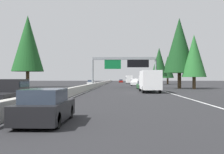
# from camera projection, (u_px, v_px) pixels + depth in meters

# --- Properties ---
(ground_plane) EXTENTS (320.00, 320.00, 0.00)m
(ground_plane) POSITION_uv_depth(u_px,v_px,m) (98.00, 87.00, 63.36)
(ground_plane) COLOR #262628
(median_barrier) EXTENTS (180.00, 0.56, 0.90)m
(median_barrier) POSITION_uv_depth(u_px,v_px,m) (102.00, 83.00, 83.37)
(median_barrier) COLOR #ADAAA3
(median_barrier) RESTS_ON ground
(shoulder_stripe_right) EXTENTS (160.00, 0.16, 0.01)m
(shoulder_stripe_right) POSITION_uv_depth(u_px,v_px,m) (145.00, 86.00, 73.03)
(shoulder_stripe_right) COLOR silver
(shoulder_stripe_right) RESTS_ON ground
(shoulder_stripe_median) EXTENTS (160.00, 0.16, 0.01)m
(shoulder_stripe_median) POSITION_uv_depth(u_px,v_px,m) (102.00, 86.00, 73.35)
(shoulder_stripe_median) COLOR silver
(shoulder_stripe_median) RESTS_ON ground
(sign_gantry_overhead) EXTENTS (0.50, 12.68, 6.05)m
(sign_gantry_overhead) POSITION_uv_depth(u_px,v_px,m) (125.00, 63.00, 54.31)
(sign_gantry_overhead) COLOR gray
(sign_gantry_overhead) RESTS_ON ground
(sedan_far_left) EXTENTS (4.40, 1.80, 1.47)m
(sedan_far_left) POSITION_uv_depth(u_px,v_px,m) (46.00, 107.00, 11.95)
(sedan_far_left) COLOR black
(sedan_far_left) RESTS_ON ground
(box_truck_mid_left) EXTENTS (8.50, 2.40, 2.95)m
(box_truck_mid_left) POSITION_uv_depth(u_px,v_px,m) (149.00, 81.00, 38.37)
(box_truck_mid_left) COLOR white
(box_truck_mid_left) RESTS_ON ground
(sedan_far_center) EXTENTS (4.40, 1.80, 1.47)m
(sedan_far_center) POSITION_uv_depth(u_px,v_px,m) (142.00, 85.00, 50.25)
(sedan_far_center) COLOR #2D6B38
(sedan_far_center) RESTS_ON ground
(sedan_distant_b) EXTENTS (4.40, 1.80, 1.47)m
(sedan_distant_b) POSITION_uv_depth(u_px,v_px,m) (121.00, 81.00, 124.47)
(sedan_distant_b) COLOR maroon
(sedan_distant_b) RESTS_ON ground
(bus_near_center) EXTENTS (11.50, 2.55, 3.10)m
(bus_near_center) POSITION_uv_depth(u_px,v_px,m) (129.00, 79.00, 112.91)
(bus_near_center) COLOR white
(bus_near_center) RESTS_ON ground
(pickup_near_right) EXTENTS (5.60, 2.00, 1.86)m
(pickup_near_right) POSITION_uv_depth(u_px,v_px,m) (135.00, 82.00, 72.41)
(pickup_near_right) COLOR white
(pickup_near_right) RESTS_ON ground
(oncoming_near) EXTENTS (5.60, 2.00, 1.86)m
(oncoming_near) POSITION_uv_depth(u_px,v_px,m) (8.00, 93.00, 19.46)
(oncoming_near) COLOR black
(oncoming_near) RESTS_ON ground
(oncoming_far) EXTENTS (4.40, 1.80, 1.47)m
(oncoming_far) POSITION_uv_depth(u_px,v_px,m) (91.00, 83.00, 76.75)
(oncoming_far) COLOR white
(oncoming_far) RESTS_ON ground
(conifer_right_near) EXTENTS (4.31, 4.31, 9.80)m
(conifer_right_near) POSITION_uv_depth(u_px,v_px,m) (194.00, 56.00, 49.92)
(conifer_right_near) COLOR #4C3823
(conifer_right_near) RESTS_ON ground
(conifer_right_mid) EXTENTS (5.90, 5.90, 13.40)m
(conifer_right_mid) POSITION_uv_depth(u_px,v_px,m) (179.00, 45.00, 52.66)
(conifer_right_mid) COLOR #4C3823
(conifer_right_mid) RESTS_ON ground
(conifer_right_far) EXTENTS (5.04, 5.04, 11.46)m
(conifer_right_far) POSITION_uv_depth(u_px,v_px,m) (159.00, 62.00, 86.50)
(conifer_right_far) COLOR #4C3823
(conifer_right_far) RESTS_ON ground
(conifer_right_distant) EXTENTS (4.11, 4.11, 9.33)m
(conifer_right_distant) POSITION_uv_depth(u_px,v_px,m) (168.00, 67.00, 92.79)
(conifer_right_distant) COLOR #4C3823
(conifer_right_distant) RESTS_ON ground
(conifer_left_near) EXTENTS (6.85, 6.85, 15.57)m
(conifer_left_near) POSITION_uv_depth(u_px,v_px,m) (28.00, 43.00, 60.16)
(conifer_left_near) COLOR #4C3823
(conifer_left_near) RESTS_ON ground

